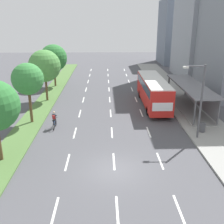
{
  "coord_description": "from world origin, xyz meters",
  "views": [
    {
      "loc": [
        -0.63,
        -16.52,
        10.18
      ],
      "look_at": [
        0.07,
        9.02,
        1.2
      ],
      "focal_mm": 42.72,
      "sensor_mm": 36.0,
      "label": 1
    }
  ],
  "objects_px": {
    "median_tree_third": "(45,66)",
    "median_tree_fourth": "(54,58)",
    "cyclist": "(54,121)",
    "bus_shelter": "(192,94)",
    "trash_bin": "(202,127)",
    "bus": "(153,89)",
    "streetlight": "(200,97)",
    "median_tree_second": "(28,79)"
  },
  "relations": [
    {
      "from": "median_tree_second",
      "to": "bus_shelter",
      "type": "bearing_deg",
      "value": 12.22
    },
    {
      "from": "bus_shelter",
      "to": "median_tree_third",
      "type": "distance_m",
      "value": 18.33
    },
    {
      "from": "bus_shelter",
      "to": "trash_bin",
      "type": "height_order",
      "value": "bus_shelter"
    },
    {
      "from": "bus",
      "to": "median_tree_second",
      "type": "xyz_separation_m",
      "value": [
        -13.43,
        -5.48,
        2.52
      ]
    },
    {
      "from": "bus_shelter",
      "to": "median_tree_fourth",
      "type": "distance_m",
      "value": 21.6
    },
    {
      "from": "streetlight",
      "to": "trash_bin",
      "type": "distance_m",
      "value": 3.67
    },
    {
      "from": "cyclist",
      "to": "median_tree_third",
      "type": "height_order",
      "value": "median_tree_third"
    },
    {
      "from": "bus_shelter",
      "to": "cyclist",
      "type": "relative_size",
      "value": 6.57
    },
    {
      "from": "median_tree_third",
      "to": "median_tree_fourth",
      "type": "bearing_deg",
      "value": 92.04
    },
    {
      "from": "bus",
      "to": "streetlight",
      "type": "xyz_separation_m",
      "value": [
        2.17,
        -9.77,
        1.82
      ]
    },
    {
      "from": "bus_shelter",
      "to": "median_tree_third",
      "type": "xyz_separation_m",
      "value": [
        -17.7,
        3.93,
        2.71
      ]
    },
    {
      "from": "bus_shelter",
      "to": "cyclist",
      "type": "xyz_separation_m",
      "value": [
        -15.12,
        -5.31,
        -1.08
      ]
    },
    {
      "from": "bus_shelter",
      "to": "trash_bin",
      "type": "relative_size",
      "value": 14.06
    },
    {
      "from": "median_tree_third",
      "to": "streetlight",
      "type": "relative_size",
      "value": 1.0
    },
    {
      "from": "bus_shelter",
      "to": "streetlight",
      "type": "distance_m",
      "value": 8.64
    },
    {
      "from": "median_tree_fourth",
      "to": "trash_bin",
      "type": "bearing_deg",
      "value": -47.81
    },
    {
      "from": "bus_shelter",
      "to": "streetlight",
      "type": "xyz_separation_m",
      "value": [
        -2.11,
        -8.13,
        2.02
      ]
    },
    {
      "from": "cyclist",
      "to": "streetlight",
      "type": "xyz_separation_m",
      "value": [
        13.01,
        -2.82,
        3.1
      ]
    },
    {
      "from": "trash_bin",
      "to": "median_tree_second",
      "type": "bearing_deg",
      "value": 169.43
    },
    {
      "from": "median_tree_second",
      "to": "median_tree_third",
      "type": "xyz_separation_m",
      "value": [
        0.01,
        7.77,
        -0.01
      ]
    },
    {
      "from": "trash_bin",
      "to": "bus_shelter",
      "type": "bearing_deg",
      "value": 81.15
    },
    {
      "from": "streetlight",
      "to": "bus_shelter",
      "type": "bearing_deg",
      "value": 75.44
    },
    {
      "from": "median_tree_second",
      "to": "cyclist",
      "type": "bearing_deg",
      "value": -29.62
    },
    {
      "from": "median_tree_third",
      "to": "median_tree_fourth",
      "type": "xyz_separation_m",
      "value": [
        -0.28,
        7.77,
        -0.1
      ]
    },
    {
      "from": "bus",
      "to": "median_tree_third",
      "type": "bearing_deg",
      "value": 170.32
    },
    {
      "from": "median_tree_second",
      "to": "bus",
      "type": "bearing_deg",
      "value": 22.2
    },
    {
      "from": "cyclist",
      "to": "median_tree_second",
      "type": "height_order",
      "value": "median_tree_second"
    },
    {
      "from": "streetlight",
      "to": "median_tree_fourth",
      "type": "bearing_deg",
      "value": 128.66
    },
    {
      "from": "median_tree_second",
      "to": "median_tree_fourth",
      "type": "bearing_deg",
      "value": 90.98
    },
    {
      "from": "median_tree_fourth",
      "to": "bus",
      "type": "bearing_deg",
      "value": -36.29
    },
    {
      "from": "trash_bin",
      "to": "bus",
      "type": "bearing_deg",
      "value": 110.45
    },
    {
      "from": "median_tree_third",
      "to": "streetlight",
      "type": "xyz_separation_m",
      "value": [
        15.58,
        -12.06,
        -0.69
      ]
    },
    {
      "from": "bus",
      "to": "trash_bin",
      "type": "relative_size",
      "value": 13.28
    },
    {
      "from": "median_tree_third",
      "to": "median_tree_fourth",
      "type": "distance_m",
      "value": 7.77
    },
    {
      "from": "bus_shelter",
      "to": "median_tree_second",
      "type": "height_order",
      "value": "median_tree_second"
    },
    {
      "from": "median_tree_fourth",
      "to": "streetlight",
      "type": "relative_size",
      "value": 0.99
    },
    {
      "from": "cyclist",
      "to": "streetlight",
      "type": "distance_m",
      "value": 13.67
    },
    {
      "from": "streetlight",
      "to": "trash_bin",
      "type": "bearing_deg",
      "value": 49.07
    },
    {
      "from": "median_tree_fourth",
      "to": "streetlight",
      "type": "xyz_separation_m",
      "value": [
        15.86,
        -19.83,
        -0.58
      ]
    },
    {
      "from": "bus_shelter",
      "to": "trash_bin",
      "type": "distance_m",
      "value": 7.14
    },
    {
      "from": "cyclist",
      "to": "median_tree_third",
      "type": "distance_m",
      "value": 10.31
    },
    {
      "from": "cyclist",
      "to": "median_tree_fourth",
      "type": "distance_m",
      "value": 17.63
    }
  ]
}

